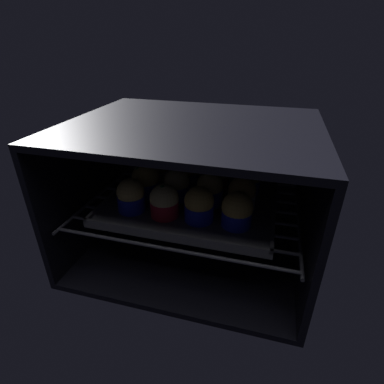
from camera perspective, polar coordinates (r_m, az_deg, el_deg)
oven_cavity at (r=81.40cm, az=0.83°, el=1.03°), size 59.00×47.00×37.00cm
oven_rack at (r=79.44cm, az=0.03°, el=-2.49°), size 54.80×42.00×0.80cm
baking_tray at (r=78.77cm, az=0.00°, el=-1.88°), size 42.74×34.10×2.20cm
muffin_row0_col0 at (r=74.00cm, az=-11.57°, el=-0.76°), size 6.81×6.81×8.28cm
muffin_row0_col1 at (r=70.60cm, az=-5.29°, el=-1.85°), size 6.92×6.92×8.14cm
muffin_row0_col2 at (r=68.58cm, az=1.36°, el=-2.50°), size 6.86×6.86×8.44cm
muffin_row0_col3 at (r=67.45cm, az=8.60°, el=-3.54°), size 7.08×7.08×8.26cm
muffin_row1_col0 at (r=80.38cm, az=-8.83°, el=2.19°), size 7.32×7.32×8.81cm
muffin_row1_col1 at (r=77.77cm, az=-2.89°, el=1.28°), size 6.81×6.81×8.25cm
muffin_row1_col2 at (r=75.62cm, az=3.40°, el=0.54°), size 6.81×6.81×8.52cm
muffin_row1_col3 at (r=74.39cm, az=9.48°, el=-0.34°), size 6.86×6.86×8.38cm
muffin_row2_col0 at (r=87.40cm, az=-6.54°, el=4.48°), size 7.04×7.04×8.89cm
muffin_row2_col1 at (r=85.44cm, az=-1.00°, el=3.98°), size 7.12×7.12×8.96cm
muffin_row2_col2 at (r=83.13cm, az=4.61°, el=2.99°), size 6.81×6.81×8.08cm
muffin_row2_col3 at (r=82.50cm, az=10.64°, el=2.70°), size 7.32×7.32×8.78cm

